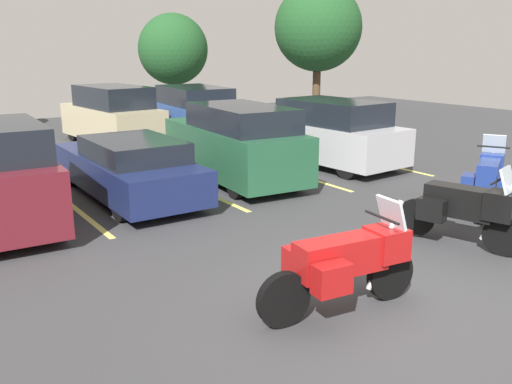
# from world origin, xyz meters

# --- Properties ---
(ground) EXTENTS (44.00, 44.00, 0.10)m
(ground) POSITION_xyz_m (0.00, 0.00, -0.05)
(ground) COLOR #38383A
(motorcycle_touring) EXTENTS (2.28, 0.94, 1.38)m
(motorcycle_touring) POSITION_xyz_m (-0.56, 0.15, 0.65)
(motorcycle_touring) COLOR black
(motorcycle_touring) RESTS_ON ground
(motorcycle_second) EXTENTS (1.05, 2.07, 1.42)m
(motorcycle_second) POSITION_xyz_m (2.62, 0.76, 0.66)
(motorcycle_second) COLOR black
(motorcycle_second) RESTS_ON ground
(motorcycle_third) EXTENTS (2.00, 1.29, 1.46)m
(motorcycle_third) POSITION_xyz_m (4.74, 1.75, 0.68)
(motorcycle_third) COLOR black
(motorcycle_third) RESTS_ON ground
(parking_stripes) EXTENTS (16.99, 4.71, 0.01)m
(parking_stripes) POSITION_xyz_m (-2.05, 6.68, 0.00)
(parking_stripes) COLOR #EAE066
(parking_stripes) RESTS_ON ground
(car_navy) EXTENTS (1.79, 4.88, 1.34)m
(car_navy) POSITION_xyz_m (-0.79, 6.75, 0.66)
(car_navy) COLOR navy
(car_navy) RESTS_ON ground
(car_green) EXTENTS (2.12, 4.82, 1.87)m
(car_green) POSITION_xyz_m (1.96, 6.78, 0.92)
(car_green) COLOR #235638
(car_green) RESTS_ON ground
(car_silver) EXTENTS (2.15, 4.46, 1.80)m
(car_silver) POSITION_xyz_m (5.06, 6.84, 0.90)
(car_silver) COLOR #B7B7BC
(car_silver) RESTS_ON ground
(car_far_champagne) EXTENTS (2.19, 4.62, 1.95)m
(car_far_champagne) POSITION_xyz_m (1.28, 13.48, 0.96)
(car_far_champagne) COLOR #C1B289
(car_far_champagne) RESTS_ON ground
(car_far_blue) EXTENTS (2.35, 4.97, 1.85)m
(car_far_blue) POSITION_xyz_m (4.08, 13.19, 0.92)
(car_far_blue) COLOR #2D519E
(car_far_blue) RESTS_ON ground
(tree_far_left) EXTENTS (4.33, 4.33, 6.25)m
(tree_far_left) POSITION_xyz_m (13.40, 17.35, 4.10)
(tree_far_left) COLOR #4C3823
(tree_far_left) RESTS_ON ground
(tree_center_right) EXTENTS (3.18, 3.18, 4.68)m
(tree_center_right) POSITION_xyz_m (6.38, 19.25, 3.07)
(tree_center_right) COLOR #4C3823
(tree_center_right) RESTS_ON ground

